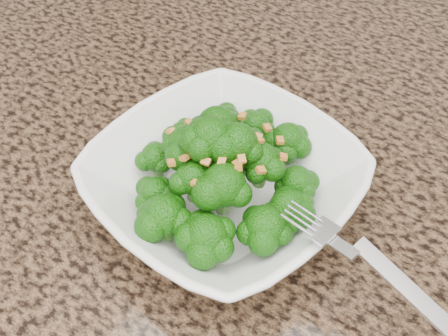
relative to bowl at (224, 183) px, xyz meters
The scene contains 5 objects.
granite_counter 0.13m from the bowl, 18.58° to the right, with size 1.64×1.04×0.03m, color brown.
bowl is the anchor object (origin of this frame).
broccoli_pile 0.06m from the bowl, ahead, with size 0.21×0.21×0.07m, color #175A0A, non-canonical shape.
garlic_topping 0.10m from the bowl, ahead, with size 0.12×0.12×0.01m, color #BA782D, non-canonical shape.
fork 0.14m from the bowl, 10.37° to the right, with size 0.20×0.03×0.01m, color silver, non-canonical shape.
Camera 1 is at (0.08, 0.06, 1.32)m, focal length 45.00 mm.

